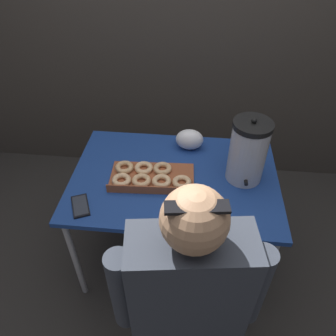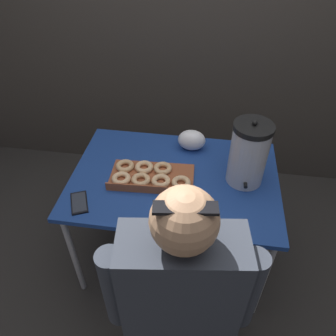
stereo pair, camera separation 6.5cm
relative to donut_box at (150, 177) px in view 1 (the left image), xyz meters
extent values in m
plane|color=#2D2B28|center=(0.13, 0.04, -0.73)|extent=(12.00, 12.00, 0.00)
cube|color=navy|center=(0.13, 0.04, -0.03)|extent=(1.14, 0.79, 0.03)
cylinder|color=#ADADB2|center=(-0.39, -0.31, -0.39)|extent=(0.03, 0.03, 0.68)
cylinder|color=#ADADB2|center=(0.66, -0.31, -0.39)|extent=(0.03, 0.03, 0.68)
cylinder|color=#ADADB2|center=(-0.39, 0.38, -0.39)|extent=(0.03, 0.03, 0.68)
cylinder|color=#ADADB2|center=(0.66, 0.38, -0.39)|extent=(0.03, 0.03, 0.68)
cube|color=brown|center=(0.01, 0.01, -0.01)|extent=(0.47, 0.26, 0.02)
cube|color=brown|center=(0.02, -0.11, 0.01)|extent=(0.46, 0.03, 0.04)
torus|color=#EEC08D|center=(-0.15, -0.05, 0.01)|extent=(0.12, 0.12, 0.03)
torus|color=#DDAF7C|center=(-0.04, -0.05, 0.01)|extent=(0.15, 0.15, 0.03)
torus|color=#E6B986|center=(0.07, -0.04, 0.01)|extent=(0.12, 0.12, 0.03)
torus|color=#E6B885|center=(0.18, -0.04, 0.01)|extent=(0.14, 0.14, 0.03)
torus|color=tan|center=(-0.15, 0.05, 0.01)|extent=(0.14, 0.14, 0.03)
torus|color=#EABC89|center=(-0.04, 0.06, 0.01)|extent=(0.14, 0.14, 0.03)
torus|color=tan|center=(0.06, 0.06, 0.01)|extent=(0.14, 0.14, 0.03)
cylinder|color=#B7B7BC|center=(0.51, 0.07, 0.14)|extent=(0.20, 0.20, 0.33)
cylinder|color=black|center=(0.51, 0.07, 0.32)|extent=(0.20, 0.20, 0.03)
sphere|color=black|center=(0.51, 0.07, 0.35)|extent=(0.03, 0.03, 0.03)
cylinder|color=black|center=(0.51, -0.03, 0.04)|extent=(0.02, 0.05, 0.02)
cube|color=black|center=(-0.32, -0.23, -0.02)|extent=(0.13, 0.17, 0.01)
cube|color=#2D333D|center=(-0.32, -0.23, -0.01)|extent=(0.12, 0.15, 0.00)
ellipsoid|color=white|center=(0.20, 0.31, 0.04)|extent=(0.17, 0.12, 0.13)
cube|color=#333842|center=(0.25, -0.62, 0.01)|extent=(0.50, 0.27, 0.57)
sphere|color=tan|center=(0.25, -0.62, 0.40)|extent=(0.23, 0.23, 0.23)
cube|color=black|center=(0.25, -0.65, 0.49)|extent=(0.20, 0.08, 0.01)
cylinder|color=#333842|center=(0.51, -0.59, -0.02)|extent=(0.10, 0.10, 0.45)
cylinder|color=#333842|center=(-0.02, -0.66, -0.02)|extent=(0.10, 0.10, 0.45)
camera|label=1|loc=(0.23, -1.30, 1.21)|focal=35.00mm
camera|label=2|loc=(0.29, -1.30, 1.21)|focal=35.00mm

